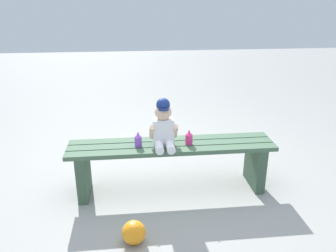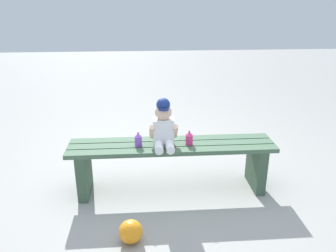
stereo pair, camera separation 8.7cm
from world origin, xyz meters
TOP-DOWN VIEW (x-y plane):
  - ground_plane at (0.00, 0.00)m, footprint 16.00×16.00m
  - park_bench at (0.00, 0.00)m, footprint 1.74×0.35m
  - child_figure at (-0.07, -0.03)m, footprint 0.23×0.27m
  - sippy_cup_left at (-0.28, -0.02)m, footprint 0.06×0.06m
  - sippy_cup_right at (0.14, -0.02)m, footprint 0.06×0.06m
  - toy_ball at (-0.34, -0.67)m, footprint 0.17×0.17m

SIDE VIEW (x-z plane):
  - ground_plane at x=0.00m, z-range 0.00..0.00m
  - toy_ball at x=-0.34m, z-range 0.00..0.17m
  - park_bench at x=0.00m, z-range 0.08..0.52m
  - sippy_cup_left at x=-0.28m, z-range 0.43..0.56m
  - sippy_cup_right at x=0.14m, z-range 0.43..0.56m
  - child_figure at x=-0.07m, z-range 0.41..0.82m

